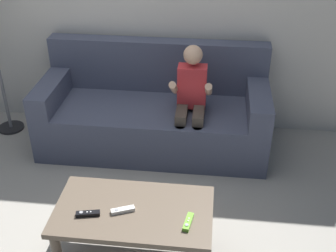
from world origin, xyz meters
The scene contains 7 objects.
ground_plane centered at (0.00, 0.00, 0.00)m, with size 9.52×9.52×0.00m, color #9E998E.
couch centered at (0.25, 1.10, 0.30)m, with size 1.93×0.80×0.87m.
person_seated_on_couch centered at (0.58, 0.91, 0.55)m, with size 0.33×0.41×0.97m.
coffee_table centered at (0.32, -0.27, 0.34)m, with size 0.95×0.53×0.41m.
game_remote_black_near_edge centered at (0.06, -0.35, 0.42)m, with size 0.14×0.06×0.03m.
game_remote_white_center centered at (0.26, -0.30, 0.42)m, with size 0.14×0.09×0.03m.
game_remote_lime_far_corner centered at (0.65, -0.36, 0.42)m, with size 0.06×0.14×0.03m.
Camera 1 is at (0.75, -2.21, 2.19)m, focal length 46.83 mm.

